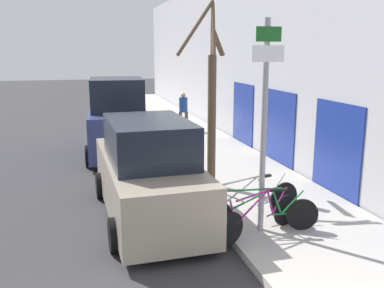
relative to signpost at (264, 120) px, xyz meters
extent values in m
plane|color=#333335|center=(-1.66, 7.12, -2.24)|extent=(80.00, 80.00, 0.00)
cube|color=#ADA89E|center=(0.94, 9.92, -2.17)|extent=(3.20, 32.00, 0.15)
cube|color=#BCBCC1|center=(2.69, 9.92, 1.01)|extent=(0.20, 32.00, 6.50)
cube|color=navy|center=(2.57, 1.56, -1.02)|extent=(0.03, 1.88, 2.15)
cube|color=navy|center=(2.57, 4.52, -1.02)|extent=(0.03, 1.88, 2.15)
cube|color=navy|center=(2.57, 7.47, -1.02)|extent=(0.03, 1.88, 2.15)
cylinder|color=#939399|center=(0.00, 0.01, -0.17)|extent=(0.11, 0.11, 3.85)
cube|color=#19591E|center=(0.00, -0.06, 1.48)|extent=(0.46, 0.02, 0.25)
cube|color=white|center=(0.00, -0.06, 1.15)|extent=(0.60, 0.02, 0.28)
cylinder|color=black|center=(-0.79, -0.48, -1.79)|extent=(0.57, 0.26, 0.60)
cylinder|color=black|center=(0.54, 0.07, -1.79)|extent=(0.57, 0.26, 0.60)
cylinder|color=#8C1E72|center=(-0.29, -0.27, -1.51)|extent=(0.76, 0.34, 0.50)
cylinder|color=#8C1E72|center=(-0.23, -0.24, -1.30)|extent=(0.88, 0.39, 0.08)
cylinder|color=#8C1E72|center=(0.14, -0.09, -1.53)|extent=(0.18, 0.10, 0.43)
cylinder|color=#8C1E72|center=(0.30, -0.03, -1.77)|extent=(0.48, 0.22, 0.07)
cylinder|color=#8C1E72|center=(0.37, 0.00, -1.56)|extent=(0.36, 0.17, 0.49)
cylinder|color=#8C1E72|center=(-0.72, -0.45, -1.53)|extent=(0.17, 0.10, 0.52)
cube|color=black|center=(0.20, -0.07, -1.30)|extent=(0.22, 0.15, 0.04)
cylinder|color=#99999E|center=(-0.66, -0.42, -1.28)|extent=(0.19, 0.42, 0.02)
cylinder|color=black|center=(-0.83, 0.17, -1.79)|extent=(0.60, 0.18, 0.61)
cylinder|color=black|center=(0.74, -0.21, -1.79)|extent=(0.60, 0.18, 0.61)
cylinder|color=#197233|center=(-0.24, 0.03, -1.51)|extent=(0.89, 0.25, 0.50)
cylinder|color=#197233|center=(-0.16, 0.01, -1.30)|extent=(1.03, 0.28, 0.08)
cylinder|color=#197233|center=(0.27, -0.10, -1.53)|extent=(0.20, 0.08, 0.44)
cylinder|color=#197233|center=(0.46, -0.15, -1.77)|extent=(0.56, 0.16, 0.07)
cylinder|color=#197233|center=(0.54, -0.17, -1.55)|extent=(0.42, 0.13, 0.49)
cylinder|color=#197233|center=(-0.75, 0.15, -1.53)|extent=(0.19, 0.08, 0.53)
cube|color=black|center=(0.35, -0.12, -1.30)|extent=(0.21, 0.13, 0.04)
cylinder|color=#99999E|center=(-0.67, 0.13, -1.27)|extent=(0.13, 0.43, 0.02)
cylinder|color=black|center=(-1.14, -0.03, -1.74)|extent=(0.69, 0.23, 0.71)
cylinder|color=black|center=(0.72, 0.50, -1.74)|extent=(0.69, 0.23, 0.71)
cylinder|color=#B7B7BC|center=(-0.44, 0.17, -1.41)|extent=(1.05, 0.33, 0.58)
cylinder|color=#B7B7BC|center=(-0.35, 0.19, -1.16)|extent=(1.22, 0.38, 0.09)
cylinder|color=#B7B7BC|center=(0.16, 0.34, -1.44)|extent=(0.23, 0.10, 0.51)
cylinder|color=#B7B7BC|center=(0.40, 0.41, -1.71)|extent=(0.66, 0.22, 0.08)
cylinder|color=#B7B7BC|center=(0.49, 0.44, -1.46)|extent=(0.49, 0.17, 0.57)
cylinder|color=#B7B7BC|center=(-1.04, -0.01, -1.44)|extent=(0.22, 0.09, 0.61)
cube|color=black|center=(0.26, 0.37, -1.17)|extent=(0.21, 0.13, 0.04)
cylinder|color=#99999E|center=(-0.95, 0.02, -1.13)|extent=(0.15, 0.43, 0.02)
cube|color=gray|center=(-1.87, 1.59, -1.52)|extent=(1.86, 4.76, 1.10)
cube|color=black|center=(-1.86, 1.40, -0.55)|extent=(1.62, 2.49, 0.83)
cylinder|color=black|center=(-2.77, 3.02, -1.94)|extent=(0.24, 0.62, 0.62)
cylinder|color=black|center=(-1.05, 3.07, -1.94)|extent=(0.24, 0.62, 0.62)
cylinder|color=black|center=(-2.69, 0.10, -1.94)|extent=(0.24, 0.62, 0.62)
cylinder|color=black|center=(-0.97, 0.16, -1.94)|extent=(0.24, 0.62, 0.62)
cube|color=navy|center=(-1.96, 7.18, -1.37)|extent=(2.08, 4.23, 1.37)
cube|color=black|center=(-1.97, 7.02, -0.17)|extent=(1.77, 2.24, 1.03)
cylinder|color=black|center=(-2.79, 8.51, -1.91)|extent=(0.26, 0.68, 0.67)
cylinder|color=black|center=(-0.97, 8.40, -1.91)|extent=(0.26, 0.68, 0.67)
cylinder|color=black|center=(-2.96, 5.96, -1.91)|extent=(0.26, 0.68, 0.67)
cylinder|color=black|center=(-1.13, 5.85, -1.91)|extent=(0.26, 0.68, 0.67)
cylinder|color=#4C3D2D|center=(1.20, 10.41, -1.71)|extent=(0.14, 0.14, 0.77)
cylinder|color=#4C3D2D|center=(0.93, 10.38, -1.71)|extent=(0.14, 0.14, 0.77)
cylinder|color=navy|center=(1.06, 10.39, -1.02)|extent=(0.35, 0.35, 0.61)
sphere|color=tan|center=(1.06, 10.39, -0.61)|extent=(0.21, 0.21, 0.21)
cylinder|color=brown|center=(-0.09, 2.81, -0.50)|extent=(0.20, 0.20, 3.20)
cylinder|color=brown|center=(-0.18, 2.46, 1.68)|extent=(0.28, 0.79, 1.20)
cylinder|color=brown|center=(0.11, 3.07, 1.35)|extent=(0.50, 0.61, 0.56)
cylinder|color=brown|center=(0.12, 3.03, 1.42)|extent=(0.53, 0.55, 0.68)
cylinder|color=brown|center=(-0.54, 2.67, 1.71)|extent=(0.99, 0.37, 1.27)
cylinder|color=brown|center=(-0.20, 2.47, 1.59)|extent=(0.32, 0.76, 1.02)
camera|label=1|loc=(-3.19, -6.94, 1.20)|focal=40.00mm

